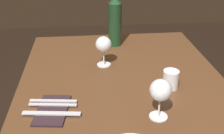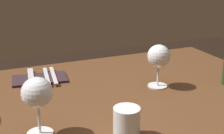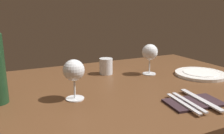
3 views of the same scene
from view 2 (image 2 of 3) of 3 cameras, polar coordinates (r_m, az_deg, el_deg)
dining_table at (r=1.04m, az=-2.13°, el=-11.26°), size 1.30×0.90×0.74m
wine_glass_left at (r=1.11m, az=7.98°, el=1.67°), size 0.08×0.08×0.15m
wine_glass_right at (r=0.82m, az=-12.65°, el=-4.61°), size 0.08×0.08×0.15m
water_tumbler at (r=0.83m, az=2.76°, el=-9.71°), size 0.07×0.07×0.08m
folded_napkin at (r=1.22m, az=-12.22°, el=-1.99°), size 0.20×0.13×0.01m
fork_inner at (r=1.22m, az=-11.09°, el=-1.55°), size 0.04×0.18×0.00m
fork_outer at (r=1.23m, az=-9.96°, el=-1.40°), size 0.04×0.18×0.00m
table_knife at (r=1.21m, az=-13.62°, el=-1.89°), size 0.05×0.21×0.00m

